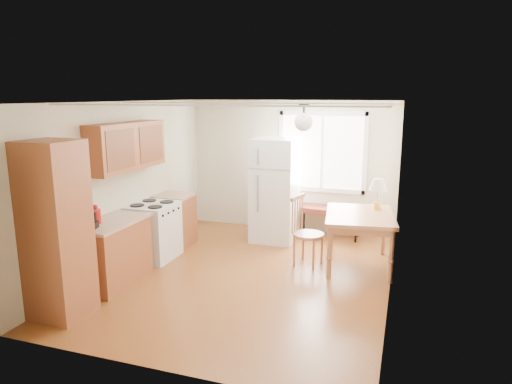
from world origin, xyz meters
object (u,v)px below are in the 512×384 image
at_px(dining_table, 360,220).
at_px(chair, 303,225).
at_px(refrigerator, 275,190).
at_px(bench, 329,211).

xyz_separation_m(dining_table, chair, (-0.84, -0.19, -0.11)).
xyz_separation_m(refrigerator, bench, (0.92, 0.47, -0.43)).
distance_m(bench, dining_table, 1.50).
relative_size(refrigerator, dining_table, 1.27).
xyz_separation_m(bench, chair, (-0.17, -1.51, 0.12)).
distance_m(refrigerator, chair, 1.32).
bearing_deg(refrigerator, chair, -54.11).
height_order(refrigerator, dining_table, refrigerator).
height_order(refrigerator, chair, refrigerator).
xyz_separation_m(bench, dining_table, (0.67, -1.32, 0.23)).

